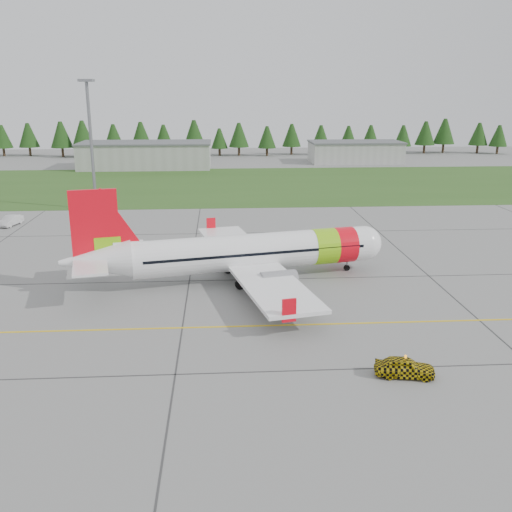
{
  "coord_description": "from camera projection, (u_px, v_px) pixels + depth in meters",
  "views": [
    {
      "loc": [
        -11.75,
        -35.44,
        18.68
      ],
      "look_at": [
        -8.35,
        17.25,
        3.33
      ],
      "focal_mm": 40.0,
      "sensor_mm": 36.0,
      "label": 1
    }
  ],
  "objects": [
    {
      "name": "ground",
      "position": [
        391.0,
        368.0,
        39.91
      ],
      "size": [
        320.0,
        320.0,
        0.0
      ],
      "primitive_type": "plane",
      "color": "gray",
      "rests_on": "ground"
    },
    {
      "name": "service_van",
      "position": [
        9.0,
        210.0,
        81.43
      ],
      "size": [
        1.86,
        1.79,
        4.49
      ],
      "primitive_type": "imported",
      "rotation": [
        0.0,
        0.0,
        -0.22
      ],
      "color": "silver",
      "rests_on": "ground"
    },
    {
      "name": "grass_strip",
      "position": [
        276.0,
        184.0,
        118.48
      ],
      "size": [
        320.0,
        50.0,
        0.03
      ],
      "primitive_type": "cube",
      "color": "#30561E",
      "rests_on": "ground"
    },
    {
      "name": "taxi_guideline",
      "position": [
        363.0,
        323.0,
        47.57
      ],
      "size": [
        120.0,
        0.25,
        0.02
      ],
      "primitive_type": "cube",
      "color": "gold",
      "rests_on": "ground"
    },
    {
      "name": "aircraft",
      "position": [
        247.0,
        253.0,
        57.78
      ],
      "size": [
        32.7,
        30.64,
        10.01
      ],
      "rotation": [
        0.0,
        0.0,
        0.21
      ],
      "color": "white",
      "rests_on": "ground"
    },
    {
      "name": "follow_me_car",
      "position": [
        406.0,
        349.0,
        38.2
      ],
      "size": [
        1.64,
        1.84,
        4.03
      ],
      "primitive_type": "imported",
      "rotation": [
        0.0,
        0.0,
        1.39
      ],
      "color": "#DDBE0C",
      "rests_on": "ground"
    },
    {
      "name": "hangar_west",
      "position": [
        146.0,
        156.0,
        142.62
      ],
      "size": [
        32.0,
        14.0,
        6.0
      ],
      "primitive_type": "cube",
      "color": "#A8A8A3",
      "rests_on": "ground"
    },
    {
      "name": "hangar_east",
      "position": [
        355.0,
        153.0,
        153.8
      ],
      "size": [
        24.0,
        12.0,
        5.2
      ],
      "primitive_type": "cube",
      "color": "#A8A8A3",
      "rests_on": "ground"
    },
    {
      "name": "floodlight_mast",
      "position": [
        92.0,
        147.0,
        90.72
      ],
      "size": [
        0.5,
        0.5,
        20.0
      ],
      "primitive_type": "cylinder",
      "color": "slate",
      "rests_on": "ground"
    },
    {
      "name": "treeline",
      "position": [
        258.0,
        138.0,
        170.75
      ],
      "size": [
        160.0,
        8.0,
        10.0
      ],
      "primitive_type": null,
      "color": "#1C3F14",
      "rests_on": "ground"
    }
  ]
}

